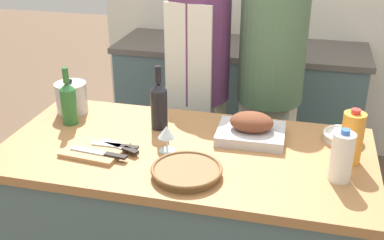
{
  "coord_description": "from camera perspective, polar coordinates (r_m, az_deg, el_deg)",
  "views": [
    {
      "loc": [
        0.47,
        -1.76,
        1.86
      ],
      "look_at": [
        0.0,
        0.12,
        0.96
      ],
      "focal_mm": 45.0,
      "sensor_mm": 36.0,
      "label": 1
    }
  ],
  "objects": [
    {
      "name": "wine_bottle_green",
      "position": [
        2.21,
        -3.93,
        1.88
      ],
      "size": [
        0.08,
        0.08,
        0.3
      ],
      "color": "black",
      "rests_on": "kitchen_island"
    },
    {
      "name": "roasting_pan",
      "position": [
        2.15,
        7.03,
        -1.04
      ],
      "size": [
        0.3,
        0.25,
        0.12
      ],
      "color": "#BCBCC1",
      "rests_on": "kitchen_island"
    },
    {
      "name": "juice_jug",
      "position": [
        2.02,
        18.42,
        -2.0
      ],
      "size": [
        0.09,
        0.09,
        0.23
      ],
      "color": "orange",
      "rests_on": "kitchen_island"
    },
    {
      "name": "person_cook_guest",
      "position": [
        2.72,
        9.29,
        4.78
      ],
      "size": [
        0.36,
        0.36,
        1.7
      ],
      "rotation": [
        0.0,
        0.0,
        -0.19
      ],
      "color": "beige",
      "rests_on": "ground_plane"
    },
    {
      "name": "condiment_bottle_short",
      "position": [
        3.38,
        11.59,
        9.22
      ],
      "size": [
        0.06,
        0.06,
        0.15
      ],
      "color": "maroon",
      "rests_on": "back_counter"
    },
    {
      "name": "kitchen_island",
      "position": [
        2.31,
        -0.73,
        -13.01
      ],
      "size": [
        1.59,
        0.79,
        0.88
      ],
      "color": "#4C666B",
      "rests_on": "ground_plane"
    },
    {
      "name": "stock_pot",
      "position": [
        2.46,
        -14.09,
        2.57
      ],
      "size": [
        0.16,
        0.16,
        0.18
      ],
      "color": "#B7B7BC",
      "rests_on": "kitchen_island"
    },
    {
      "name": "wine_bottle_dark",
      "position": [
        2.32,
        -14.42,
        2.08
      ],
      "size": [
        0.07,
        0.07,
        0.28
      ],
      "color": "#28662D",
      "rests_on": "kitchen_island"
    },
    {
      "name": "milk_jug",
      "position": [
        1.89,
        17.33,
        -4.18
      ],
      "size": [
        0.08,
        0.08,
        0.21
      ],
      "color": "white",
      "rests_on": "kitchen_island"
    },
    {
      "name": "condiment_bottle_tall",
      "position": [
        3.62,
        3.59,
        11.04
      ],
      "size": [
        0.06,
        0.06,
        0.2
      ],
      "color": "#B28E2D",
      "rests_on": "back_counter"
    },
    {
      "name": "person_cook_aproned",
      "position": [
        2.77,
        0.85,
        5.1
      ],
      "size": [
        0.34,
        0.36,
        1.67
      ],
      "rotation": [
        0.0,
        0.0,
        -0.16
      ],
      "color": "beige",
      "rests_on": "ground_plane"
    },
    {
      "name": "wine_glass_left",
      "position": [
        2.01,
        -3.02,
        -1.55
      ],
      "size": [
        0.07,
        0.07,
        0.12
      ],
      "color": "silver",
      "rests_on": "kitchen_island"
    },
    {
      "name": "cutting_board",
      "position": [
        2.08,
        -11.43,
        -3.49
      ],
      "size": [
        0.26,
        0.21,
        0.02
      ],
      "color": "#AD7F51",
      "rests_on": "kitchen_island"
    },
    {
      "name": "knife_bread",
      "position": [
        2.06,
        -8.44,
        -3.15
      ],
      "size": [
        0.19,
        0.1,
        0.01
      ],
      "color": "#B7B7BC",
      "rests_on": "cutting_board"
    },
    {
      "name": "back_counter",
      "position": [
        3.62,
        5.48,
        1.89
      ],
      "size": [
        1.78,
        0.6,
        0.91
      ],
      "color": "#4C666B",
      "rests_on": "ground_plane"
    },
    {
      "name": "knife_paring",
      "position": [
        2.07,
        -8.89,
        -3.02
      ],
      "size": [
        0.21,
        0.03,
        0.01
      ],
      "color": "#B7B7BC",
      "rests_on": "cutting_board"
    },
    {
      "name": "knife_chef",
      "position": [
        2.02,
        -10.77,
        -3.85
      ],
      "size": [
        0.26,
        0.06,
        0.01
      ],
      "color": "#B7B7BC",
      "rests_on": "cutting_board"
    },
    {
      "name": "wicker_basket",
      "position": [
        1.86,
        -0.64,
        -6.08
      ],
      "size": [
        0.28,
        0.28,
        0.04
      ],
      "color": "brown",
      "rests_on": "kitchen_island"
    },
    {
      "name": "mixing_bowl",
      "position": [
        2.22,
        17.42,
        -1.86
      ],
      "size": [
        0.17,
        0.17,
        0.04
      ],
      "color": "beige",
      "rests_on": "kitchen_island"
    }
  ]
}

